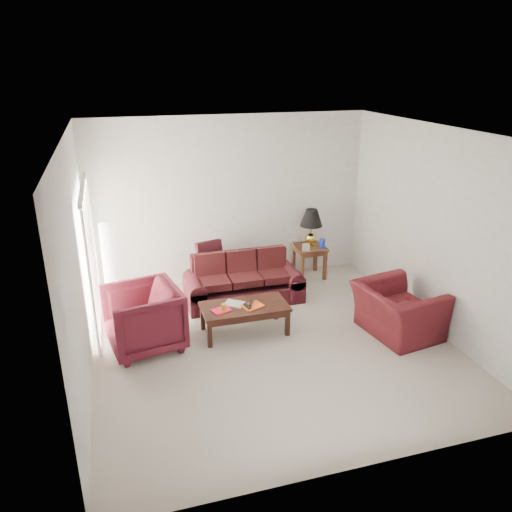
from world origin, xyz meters
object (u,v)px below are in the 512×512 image
Objects in this scene: end_table at (309,261)px; armchair_left at (143,318)px; floor_lamp at (109,264)px; coffee_table at (245,319)px; sofa at (244,279)px; armchair_right at (398,311)px.

end_table is 0.60× the size of armchair_left.
armchair_left is (-3.20, -1.71, 0.16)m from end_table.
floor_lamp is 1.64m from armchair_left.
armchair_left is 0.79× the size of coffee_table.
floor_lamp reaches higher than armchair_left.
floor_lamp is at bearing 166.56° from sofa.
floor_lamp is 2.50m from coffee_table.
floor_lamp is at bearing -177.71° from end_table.
sofa reaches higher than end_table.
sofa is at bearing 39.22° from armchair_right.
armchair_right is (1.90, -1.70, -0.02)m from sofa.
armchair_left reaches higher than end_table.
sofa reaches higher than armchair_right.
end_table is at bearing 2.29° from floor_lamp.
floor_lamp is at bearing -176.14° from armchair_left.
armchair_left is at bearing -75.25° from floor_lamp.
armchair_left reaches higher than coffee_table.
armchair_right is 2.27m from coffee_table.
armchair_left is (-1.74, -1.04, 0.06)m from sofa.
coffee_table is at bearing -39.70° from floor_lamp.
sofa is 1.53× the size of coffee_table.
sofa reaches higher than coffee_table.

